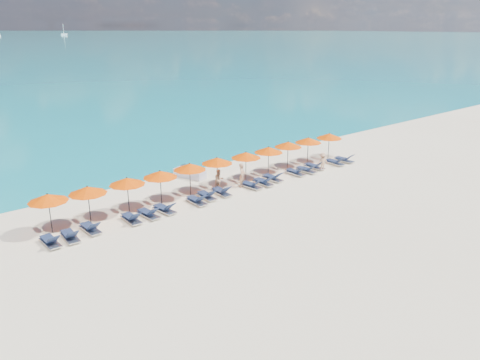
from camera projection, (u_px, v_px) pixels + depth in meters
ground at (272, 211)px, 28.04m from camera, size 1400.00×1400.00×0.00m
sailboat_far at (64, 34)px, 537.42m from camera, size 6.89×2.30×12.62m
jetski at (190, 173)px, 34.15m from camera, size 1.58×2.60×0.87m
beachgoer_a at (242, 175)px, 31.95m from camera, size 0.74×0.70×1.70m
beachgoer_b at (219, 180)px, 31.28m from camera, size 0.72×0.42×1.48m
beachgoer_c at (322, 162)px, 35.60m from camera, size 1.01×0.76×1.42m
umbrella_0 at (48, 198)px, 24.43m from camera, size 2.10×2.10×2.28m
umbrella_1 at (88, 190)px, 25.57m from camera, size 2.10×2.10×2.28m
umbrella_2 at (127, 181)px, 27.05m from camera, size 2.10×2.10×2.28m
umbrella_3 at (160, 174)px, 28.32m from camera, size 2.10×2.10×2.28m
umbrella_4 at (190, 167)px, 29.82m from camera, size 2.10×2.10×2.28m
umbrella_5 at (217, 161)px, 31.18m from camera, size 2.10×2.10×2.28m
umbrella_6 at (246, 155)px, 32.51m from camera, size 2.10×2.10×2.28m
umbrella_7 at (269, 150)px, 33.90m from camera, size 2.10×2.10×2.28m
umbrella_8 at (288, 144)px, 35.41m from camera, size 2.10×2.10×2.28m
umbrella_9 at (308, 140)px, 36.72m from camera, size 2.10×2.10×2.28m
umbrella_10 at (329, 136)px, 38.14m from camera, size 2.10×2.10×2.28m
lounger_0 at (50, 241)px, 23.60m from camera, size 0.64×1.71×0.66m
lounger_1 at (70, 236)px, 24.19m from camera, size 0.74×1.74×0.66m
lounger_2 at (90, 228)px, 25.12m from camera, size 0.65×1.71×0.66m
lounger_3 at (131, 218)px, 26.39m from camera, size 0.69×1.72×0.66m
lounger_4 at (149, 213)px, 27.06m from camera, size 0.75×1.74×0.66m
lounger_5 at (165, 209)px, 27.76m from camera, size 0.78×1.75×0.66m
lounger_6 at (197, 200)px, 29.08m from camera, size 0.67×1.72×0.66m
lounger_7 at (207, 195)px, 29.93m from camera, size 0.76×1.75×0.66m
lounger_8 at (222, 192)px, 30.64m from camera, size 0.75×1.74×0.66m
lounger_9 at (251, 185)px, 31.90m from camera, size 0.76×1.75×0.66m
lounger_10 at (263, 182)px, 32.55m from camera, size 0.66×1.71×0.66m
lounger_11 at (273, 178)px, 33.43m from camera, size 0.69×1.72×0.66m
lounger_12 at (296, 172)px, 34.73m from camera, size 0.63×1.70×0.66m
lounger_13 at (307, 170)px, 35.31m from camera, size 0.78×1.75×0.66m
lounger_14 at (315, 166)px, 36.20m from camera, size 0.74×1.74×0.66m
lounger_15 at (335, 162)px, 37.27m from camera, size 0.66×1.72×0.66m
lounger_16 at (344, 159)px, 38.01m from camera, size 0.71×1.73×0.66m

